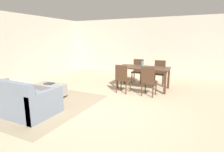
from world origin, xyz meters
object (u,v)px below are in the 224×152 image
Objects in this scene: dining_chair_near_left at (122,77)px; dining_chair_near_right at (149,80)px; vase_centerpiece at (142,64)px; book_on_ottoman at (49,84)px; dining_table at (143,70)px; couch at (15,100)px; dining_chair_far_right at (159,71)px; dining_chair_far_left at (138,69)px; ottoman_table at (50,90)px.

dining_chair_near_left is 0.84m from dining_chair_near_right.
book_on_ottoman is (-2.21, -2.13, -0.45)m from vase_centerpiece.
dining_table is 1.91× the size of dining_chair_near_left.
dining_table is 0.91m from dining_chair_near_right.
couch is at bearing -124.94° from dining_chair_near_left.
dining_chair_near_right is 3.54× the size of book_on_ottoman.
couch is at bearing -135.70° from dining_chair_near_right.
dining_table is at bearing 56.69° from couch.
dining_chair_near_left is 1.00× the size of dining_chair_near_right.
book_on_ottoman is (-0.05, 1.18, 0.13)m from couch.
dining_chair_near_left and dining_chair_far_right have the same top height.
couch reaches higher than dining_table.
dining_table is at bearing -61.25° from dining_chair_far_left.
dining_chair_far_left and dining_chair_far_right have the same top height.
dining_chair_far_right is (0.02, 1.56, 0.00)m from dining_chair_near_right.
vase_centerpiece reaches higher than couch.
ottoman_table is 3.54× the size of book_on_ottoman.
couch is 2.24× the size of dining_chair_far_left.
couch reaches higher than ottoman_table.
dining_chair_far_left is 1.00× the size of dining_chair_far_right.
dining_chair_near_left is at bearing -178.63° from dining_chair_near_right.
dining_chair_far_right is at bearing -1.83° from dining_chair_far_left.
dining_chair_far_left is at bearing 58.41° from book_on_ottoman.
couch is at bearing -122.53° from dining_chair_far_right.
book_on_ottoman is at bearing -136.07° from vase_centerpiece.
dining_chair_far_left is at bearing 117.74° from dining_chair_near_right.
dining_chair_near_right is at bearing -63.28° from dining_table.
dining_chair_far_left is at bearing 116.67° from vase_centerpiece.
dining_chair_near_left is (1.79, 1.33, 0.29)m from ottoman_table.
book_on_ottoman is at bearing 169.04° from ottoman_table.
dining_chair_far_left is 0.97m from vase_centerpiece.
dining_chair_near_right is at bearing 27.09° from book_on_ottoman.
dining_chair_far_left is at bearing 89.86° from dining_chair_near_left.
dining_chair_far_left is 4.44× the size of vase_centerpiece.
dining_table is (2.19, 3.33, 0.38)m from couch.
dining_chair_far_left reaches higher than dining_table.
couch is at bearing -88.34° from ottoman_table.
dining_chair_near_left and dining_chair_far_left have the same top height.
dining_chair_near_right reaches higher than ottoman_table.
dining_chair_near_right is at bearing -90.63° from dining_chair_far_right.
dining_chair_near_left is 1.61m from dining_chair_far_left.
dining_table is at bearing 38.79° from vase_centerpiece.
dining_table is at bearing -118.99° from dining_chair_far_right.
couch is 1.18m from ottoman_table.
couch is 3.07m from dining_chair_near_left.
couch is 3.99m from vase_centerpiece.
dining_chair_far_left is (1.79, 2.94, 0.29)m from ottoman_table.
dining_chair_far_right is at bearing 61.57° from dining_chair_near_left.
vase_centerpiece is at bearing 43.93° from book_on_ottoman.
dining_chair_far_right is at bearing 60.21° from vase_centerpiece.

